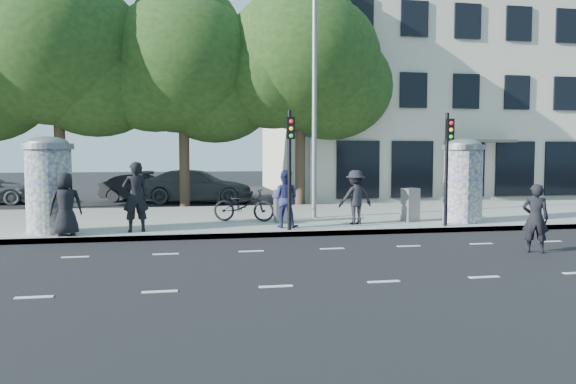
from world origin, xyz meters
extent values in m
plane|color=black|center=(0.00, 0.00, 0.00)|extent=(120.00, 120.00, 0.00)
cube|color=gray|center=(0.00, 7.50, 0.07)|extent=(40.00, 8.00, 0.15)
cube|color=slate|center=(0.00, 3.55, 0.07)|extent=(40.00, 0.10, 0.16)
cube|color=silver|center=(0.00, -2.20, 0.00)|extent=(32.00, 0.12, 0.01)
cube|color=silver|center=(0.00, 1.40, 0.00)|extent=(32.00, 0.12, 0.01)
cylinder|color=beige|center=(-7.20, 4.50, 1.30)|extent=(1.20, 1.20, 2.30)
cylinder|color=slate|center=(-7.20, 4.50, 2.53)|extent=(1.36, 1.36, 0.16)
ellipsoid|color=slate|center=(-7.20, 4.50, 2.61)|extent=(1.10, 1.10, 0.38)
cylinder|color=beige|center=(5.20, 4.70, 1.30)|extent=(1.20, 1.20, 2.30)
cylinder|color=slate|center=(5.20, 4.70, 2.53)|extent=(1.36, 1.36, 0.16)
ellipsoid|color=slate|center=(5.20, 4.70, 2.61)|extent=(1.10, 1.10, 0.38)
cylinder|color=black|center=(-0.60, 3.85, 1.85)|extent=(0.11, 0.11, 3.40)
cube|color=black|center=(-0.60, 3.67, 3.05)|extent=(0.22, 0.14, 0.62)
cylinder|color=black|center=(4.20, 3.85, 1.85)|extent=(0.11, 0.11, 3.40)
cube|color=black|center=(4.20, 3.67, 3.05)|extent=(0.22, 0.14, 0.62)
cylinder|color=slate|center=(0.80, 6.70, 4.15)|extent=(0.16, 0.16, 8.00)
cylinder|color=#38281C|center=(-8.50, 12.50, 2.36)|extent=(0.44, 0.44, 4.73)
ellipsoid|color=#193212|center=(-8.50, 12.50, 6.51)|extent=(7.20, 7.20, 6.12)
cylinder|color=#38281C|center=(-3.50, 12.70, 2.21)|extent=(0.44, 0.44, 4.41)
ellipsoid|color=#193212|center=(-3.50, 12.70, 6.08)|extent=(6.80, 6.80, 5.78)
cylinder|color=#38281C|center=(1.50, 12.30, 2.29)|extent=(0.44, 0.44, 4.59)
ellipsoid|color=#193212|center=(1.50, 12.30, 6.32)|extent=(7.00, 7.00, 5.95)
cube|color=beige|center=(12.00, 20.00, 6.00)|extent=(20.00, 15.00, 12.00)
cube|color=black|center=(12.00, 12.45, 1.60)|extent=(18.00, 0.10, 2.60)
cube|color=#59544C|center=(10.00, 12.10, 2.90)|extent=(3.20, 0.90, 0.12)
cube|color=#194C8C|center=(2.50, 12.45, 3.20)|extent=(1.60, 0.06, 0.30)
imported|color=black|center=(-6.65, 3.85, 1.00)|extent=(0.93, 0.71, 1.70)
imported|color=black|center=(-4.88, 4.27, 1.13)|extent=(0.81, 0.63, 1.96)
imported|color=navy|center=(-0.63, 4.41, 1.00)|extent=(1.01, 0.92, 1.70)
imported|color=black|center=(1.65, 4.75, 0.99)|extent=(1.16, 0.78, 1.68)
imported|color=black|center=(4.57, 0.02, 0.81)|extent=(0.71, 0.63, 1.63)
imported|color=black|center=(-1.66, 6.13, 0.67)|extent=(1.27, 2.09, 1.04)
cube|color=slate|center=(-0.48, 5.64, 0.67)|extent=(0.53, 0.41, 1.04)
cube|color=slate|center=(3.63, 5.17, 0.68)|extent=(0.61, 0.53, 1.06)
imported|color=black|center=(-5.48, 15.97, 0.66)|extent=(2.72, 4.24, 1.32)
imported|color=#5A5C62|center=(-2.92, 15.03, 0.77)|extent=(3.29, 5.67, 1.55)
camera|label=1|loc=(-3.60, -11.80, 2.35)|focal=35.00mm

